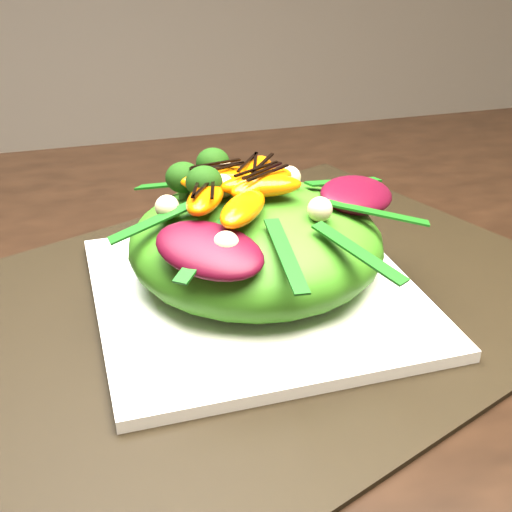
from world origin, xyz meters
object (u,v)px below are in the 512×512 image
object	(u,v)px
placemat	(256,301)
lettuce_mound	(256,243)
orange_segment	(226,179)
plate_base	(256,294)
dining_table	(90,349)
salad_bowl	(256,280)

from	to	relation	value
placemat	lettuce_mound	world-z (taller)	lettuce_mound
placemat	orange_segment	xyz separation A→B (m)	(-0.02, 0.03, 0.10)
lettuce_mound	orange_segment	size ratio (longest dim) A/B	3.25
plate_base	lettuce_mound	world-z (taller)	lettuce_mound
dining_table	placemat	distance (m)	0.14
dining_table	lettuce_mound	distance (m)	0.16
plate_base	lettuce_mound	xyz separation A→B (m)	(0.00, -0.00, 0.05)
dining_table	lettuce_mound	size ratio (longest dim) A/B	7.83
plate_base	dining_table	bearing A→B (deg)	179.73
placemat	plate_base	size ratio (longest dim) A/B	2.03
salad_bowl	dining_table	bearing A→B (deg)	179.73
placemat	orange_segment	size ratio (longest dim) A/B	8.46
salad_bowl	lettuce_mound	size ratio (longest dim) A/B	1.05
salad_bowl	orange_segment	distance (m)	0.09
dining_table	orange_segment	bearing A→B (deg)	13.13
dining_table	plate_base	bearing A→B (deg)	-0.27
lettuce_mound	orange_segment	world-z (taller)	orange_segment
placemat	salad_bowl	xyz separation A→B (m)	(0.00, 0.00, 0.02)
dining_table	placemat	bearing A→B (deg)	-0.27
plate_base	salad_bowl	distance (m)	0.01
plate_base	salad_bowl	bearing A→B (deg)	-90.00
dining_table	salad_bowl	distance (m)	0.15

